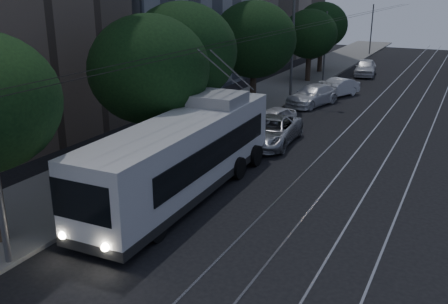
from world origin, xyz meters
TOP-DOWN VIEW (x-y plane):
  - ground at (0.00, 0.00)m, footprint 120.00×120.00m
  - sidewalk at (-7.50, 20.00)m, footprint 5.00×90.00m
  - tram_rails at (2.50, 20.00)m, footprint 4.52×90.00m
  - overhead_wires at (-4.97, 20.00)m, footprint 2.23×90.00m
  - trolleybus at (-3.26, 3.34)m, footprint 2.87×12.17m
  - pickup_silver at (-2.70, 11.12)m, footprint 2.71×5.31m
  - car_white_a at (-3.67, 14.00)m, footprint 2.09×3.84m
  - car_white_b at (-3.47, 20.96)m, footprint 3.15×5.16m
  - car_white_c at (-2.70, 24.61)m, footprint 2.90×4.31m
  - car_white_d at (-2.70, 35.00)m, footprint 2.39×4.75m
  - tree_1 at (-6.50, 5.66)m, footprint 5.45×5.45m
  - tree_2 at (-6.50, 8.56)m, footprint 5.43×5.43m
  - tree_3 at (-7.00, 18.56)m, footprint 5.68×5.68m
  - tree_4 at (-6.50, 29.37)m, footprint 4.63×4.63m
  - tree_5 at (-7.00, 34.63)m, footprint 4.79×4.79m
  - streetlamp_far at (-5.38, 22.95)m, footprint 2.59×0.44m

SIDE VIEW (x-z plane):
  - ground at x=0.00m, z-range 0.00..0.00m
  - tram_rails at x=2.50m, z-range 0.00..0.02m
  - sidewalk at x=-7.50m, z-range 0.00..0.15m
  - car_white_a at x=-3.67m, z-range 0.00..1.24m
  - car_white_c at x=-2.70m, z-range 0.00..1.34m
  - car_white_b at x=-3.47m, z-range 0.00..1.40m
  - pickup_silver at x=-2.70m, z-range 0.00..1.44m
  - car_white_d at x=-2.70m, z-range 0.00..1.55m
  - trolleybus at x=-3.26m, z-range -1.15..4.48m
  - overhead_wires at x=-4.97m, z-range 0.47..6.47m
  - tree_4 at x=-6.50m, z-range 1.02..7.25m
  - tree_1 at x=-6.50m, z-range 1.00..7.93m
  - tree_5 at x=-7.00m, z-range 1.16..7.82m
  - tree_3 at x=-7.00m, z-range 1.02..8.19m
  - tree_2 at x=-6.50m, z-range 1.23..8.60m
  - streetlamp_far at x=-5.38m, z-range 1.06..11.85m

